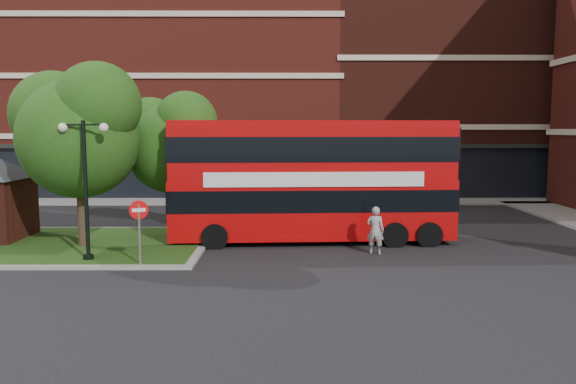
{
  "coord_description": "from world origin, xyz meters",
  "views": [
    {
      "loc": [
        1.43,
        -19.18,
        4.74
      ],
      "look_at": [
        1.55,
        4.76,
        2.0
      ],
      "focal_mm": 35.0,
      "sensor_mm": 36.0,
      "label": 1
    }
  ],
  "objects_px": {
    "bus": "(311,173)",
    "car_silver": "(241,194)",
    "woman": "(375,230)",
    "car_white": "(413,194)"
  },
  "relations": [
    {
      "from": "woman",
      "to": "car_white",
      "type": "distance_m",
      "value": 13.58
    },
    {
      "from": "bus",
      "to": "car_white",
      "type": "xyz_separation_m",
      "value": [
        6.64,
        10.5,
        -2.16
      ]
    },
    {
      "from": "bus",
      "to": "woman",
      "type": "bearing_deg",
      "value": -48.3
    },
    {
      "from": "woman",
      "to": "car_silver",
      "type": "distance_m",
      "value": 14.22
    },
    {
      "from": "car_white",
      "to": "car_silver",
      "type": "bearing_deg",
      "value": 87.86
    },
    {
      "from": "bus",
      "to": "car_white",
      "type": "bearing_deg",
      "value": 55.06
    },
    {
      "from": "bus",
      "to": "car_silver",
      "type": "height_order",
      "value": "bus"
    },
    {
      "from": "woman",
      "to": "car_silver",
      "type": "height_order",
      "value": "woman"
    },
    {
      "from": "car_silver",
      "to": "woman",
      "type": "bearing_deg",
      "value": -154.34
    },
    {
      "from": "woman",
      "to": "car_white",
      "type": "height_order",
      "value": "woman"
    }
  ]
}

